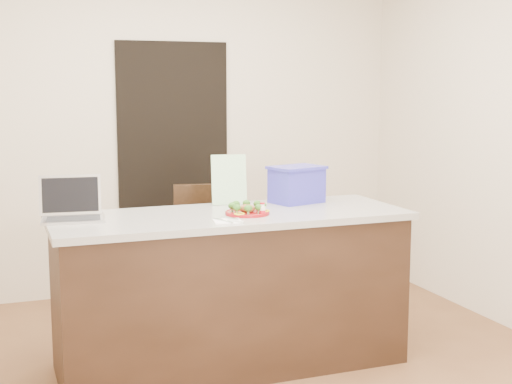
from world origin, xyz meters
name	(u,v)px	position (x,y,z in m)	size (l,w,h in m)	color
ground	(245,380)	(0.00, 0.00, 0.00)	(4.00, 4.00, 0.00)	brown
room_shell	(245,92)	(0.00, 0.00, 1.62)	(4.00, 4.00, 4.00)	white
doorway	(174,167)	(0.10, 1.98, 1.00)	(0.90, 0.02, 2.00)	black
island	(231,289)	(0.00, 0.25, 0.46)	(2.06, 0.76, 0.92)	black
plate	(247,213)	(0.08, 0.18, 0.93)	(0.26, 0.26, 0.02)	maroon
meatballs	(248,208)	(0.08, 0.18, 0.95)	(0.10, 0.10, 0.04)	brown
broccoli	(247,206)	(0.08, 0.18, 0.97)	(0.21, 0.21, 0.04)	#224F15
pepper_rings	(247,211)	(0.08, 0.18, 0.94)	(0.23, 0.23, 0.01)	yellow
napkin	(227,221)	(-0.10, 0.00, 0.92)	(0.15, 0.15, 0.01)	white
fork	(223,220)	(-0.12, 0.01, 0.93)	(0.05, 0.16, 0.00)	silver
knife	(234,220)	(-0.07, -0.02, 0.93)	(0.08, 0.19, 0.01)	silver
yogurt_bottle	(262,211)	(0.14, 0.09, 0.95)	(0.04, 0.04, 0.08)	white
laptop	(72,208)	(-0.88, 0.38, 0.98)	(0.36, 0.30, 0.24)	#B4B3B8
leaflet	(229,180)	(0.09, 0.54, 1.08)	(0.22, 0.00, 0.31)	white
blue_box	(297,184)	(0.51, 0.46, 1.04)	(0.37, 0.31, 0.23)	#312EA9
chair	(210,248)	(0.09, 0.94, 0.56)	(0.52, 0.52, 0.98)	black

